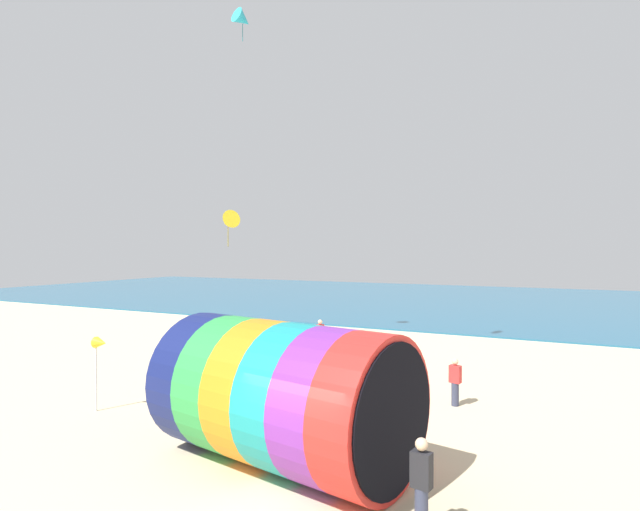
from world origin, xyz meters
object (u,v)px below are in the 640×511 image
kite_handler (421,485)px  kite_yellow_delta (228,222)px  kite_cyan_delta (243,19)px  beach_flag (100,346)px  bystander_mid_beach (320,336)px  giant_inflatable_tube (283,394)px  bystander_near_water (455,382)px

kite_handler → kite_yellow_delta: kite_yellow_delta is taller
kite_yellow_delta → kite_handler: bearing=-39.2°
kite_cyan_delta → kite_yellow_delta: kite_cyan_delta is taller
kite_handler → beach_flag: 10.99m
beach_flag → bystander_mid_beach: bearing=77.8°
kite_yellow_delta → bystander_mid_beach: (2.29, 4.25, -5.40)m
giant_inflatable_tube → bystander_near_water: size_ratio=4.21×
kite_cyan_delta → bystander_near_water: bearing=-23.2°
giant_inflatable_tube → bystander_near_water: 6.93m
kite_handler → bystander_near_water: 7.75m
giant_inflatable_tube → bystander_near_water: (2.73, 6.30, -0.91)m
giant_inflatable_tube → bystander_mid_beach: bearing=112.2°
bystander_mid_beach → beach_flag: 11.06m
kite_handler → giant_inflatable_tube: bearing=159.1°
kite_yellow_delta → beach_flag: (-0.04, -6.49, -4.18)m
giant_inflatable_tube → kite_handler: 3.98m
kite_yellow_delta → beach_flag: kite_yellow_delta is taller
bystander_mid_beach → beach_flag: beach_flag is taller
giant_inflatable_tube → kite_handler: giant_inflatable_tube is taller
beach_flag → kite_handler: bearing=-11.6°
bystander_mid_beach → bystander_near_water: bearing=-35.2°
bystander_near_water → beach_flag: (-9.78, -5.49, 1.30)m
kite_yellow_delta → bystander_mid_beach: bearing=61.7°
giant_inflatable_tube → bystander_near_water: giant_inflatable_tube is taller
kite_cyan_delta → bystander_near_water: size_ratio=1.08×
bystander_near_water → bystander_mid_beach: bystander_mid_beach is taller
bystander_near_water → giant_inflatable_tube: bearing=-113.5°
giant_inflatable_tube → beach_flag: (-7.05, 0.81, 0.39)m
kite_cyan_delta → kite_yellow_delta: bearing=-62.9°
kite_handler → bystander_mid_beach: kite_handler is taller
kite_yellow_delta → beach_flag: bearing=-90.4°
kite_yellow_delta → bystander_mid_beach: kite_yellow_delta is taller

